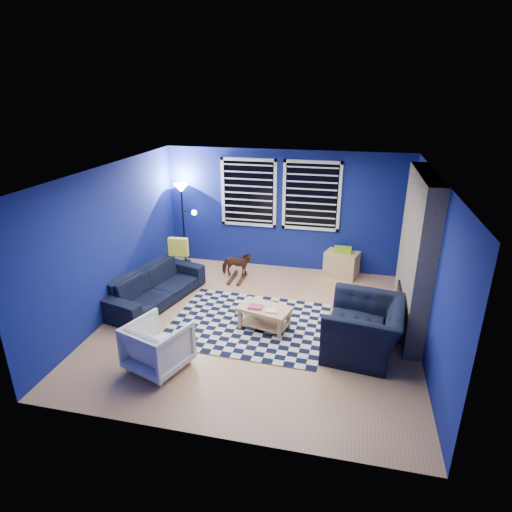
{
  "coord_description": "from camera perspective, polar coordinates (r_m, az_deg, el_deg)",
  "views": [
    {
      "loc": [
        1.33,
        -5.99,
        3.64
      ],
      "look_at": [
        -0.1,
        0.3,
        1.08
      ],
      "focal_mm": 30.0,
      "sensor_mm": 36.0,
      "label": 1
    }
  ],
  "objects": [
    {
      "name": "fireplace",
      "position": [
        7.01,
        20.39,
        -0.2
      ],
      "size": [
        0.65,
        2.0,
        2.5
      ],
      "color": "gray",
      "rests_on": "floor"
    },
    {
      "name": "sofa",
      "position": [
        7.92,
        -13.31,
        -3.97
      ],
      "size": [
        2.19,
        1.28,
        0.6
      ],
      "primitive_type": "imported",
      "rotation": [
        0.0,
        0.0,
        1.32
      ],
      "color": "black",
      "rests_on": "floor"
    },
    {
      "name": "tv",
      "position": [
        8.38,
        20.04,
        4.77
      ],
      "size": [
        0.07,
        1.0,
        0.58
      ],
      "color": "black",
      "rests_on": "wall_right"
    },
    {
      "name": "rug",
      "position": [
        7.14,
        -0.97,
        -8.97
      ],
      "size": [
        2.58,
        2.1,
        0.02
      ],
      "primitive_type": "cube",
      "rotation": [
        0.0,
        0.0,
        -0.04
      ],
      "color": "black",
      "rests_on": "floor"
    },
    {
      "name": "rocking_horse",
      "position": [
        8.56,
        -2.58,
        -1.17
      ],
      "size": [
        0.39,
        0.65,
        0.51
      ],
      "primitive_type": "imported",
      "rotation": [
        0.0,
        0.0,
        1.76
      ],
      "color": "#422915",
      "rests_on": "floor"
    },
    {
      "name": "armchair_big",
      "position": [
        6.46,
        14.17,
        -9.31
      ],
      "size": [
        1.33,
        1.2,
        0.78
      ],
      "primitive_type": "imported",
      "rotation": [
        0.0,
        0.0,
        -1.7
      ],
      "color": "black",
      "rests_on": "floor"
    },
    {
      "name": "throw_pillow",
      "position": [
        8.35,
        -10.31,
        1.2
      ],
      "size": [
        0.38,
        0.14,
        0.36
      ],
      "primitive_type": "cube",
      "rotation": [
        0.0,
        0.0,
        0.08
      ],
      "color": "yellow",
      "rests_on": "sofa"
    },
    {
      "name": "window_left",
      "position": [
        8.94,
        -0.99,
        8.42
      ],
      "size": [
        1.17,
        0.06,
        1.42
      ],
      "color": "black",
      "rests_on": "wall_back"
    },
    {
      "name": "armchair_bent",
      "position": [
        6.12,
        -12.92,
        -11.57
      ],
      "size": [
        0.95,
        0.96,
        0.69
      ],
      "primitive_type": "imported",
      "rotation": [
        0.0,
        0.0,
        2.8
      ],
      "color": "gray",
      "rests_on": "floor"
    },
    {
      "name": "wall_left",
      "position": [
        7.5,
        -18.71,
        1.85
      ],
      "size": [
        0.0,
        5.0,
        5.0
      ],
      "primitive_type": "plane",
      "rotation": [
        1.57,
        0.0,
        1.57
      ],
      "color": "navy",
      "rests_on": "floor"
    },
    {
      "name": "coffee_table",
      "position": [
        6.87,
        1.11,
        -7.65
      ],
      "size": [
        0.91,
        0.66,
        0.41
      ],
      "rotation": [
        0.0,
        0.0,
        -0.25
      ],
      "color": "tan",
      "rests_on": "rug"
    },
    {
      "name": "ceiling",
      "position": [
        6.24,
        0.3,
        11.09
      ],
      "size": [
        5.0,
        5.0,
        0.0
      ],
      "primitive_type": "plane",
      "rotation": [
        3.14,
        0.0,
        0.0
      ],
      "color": "white",
      "rests_on": "wall_back"
    },
    {
      "name": "floor_lamp",
      "position": [
        9.2,
        -9.76,
        7.46
      ],
      "size": [
        0.48,
        0.29,
        1.76
      ],
      "color": "black",
      "rests_on": "floor"
    },
    {
      "name": "wall_back",
      "position": [
        8.92,
        3.79,
        6.03
      ],
      "size": [
        5.0,
        0.0,
        5.0
      ],
      "primitive_type": "plane",
      "rotation": [
        1.57,
        0.0,
        0.0
      ],
      "color": "navy",
      "rests_on": "floor"
    },
    {
      "name": "floor",
      "position": [
        7.14,
        0.26,
        -9.06
      ],
      "size": [
        5.0,
        5.0,
        0.0
      ],
      "primitive_type": "plane",
      "color": "tan",
      "rests_on": "ground"
    },
    {
      "name": "cabinet",
      "position": [
        8.9,
        11.34,
        -1.02
      ],
      "size": [
        0.74,
        0.6,
        0.63
      ],
      "rotation": [
        0.0,
        0.0,
        -0.3
      ],
      "color": "tan",
      "rests_on": "floor"
    },
    {
      "name": "wall_right",
      "position": [
        6.56,
        22.13,
        -1.45
      ],
      "size": [
        0.0,
        5.0,
        5.0
      ],
      "primitive_type": "plane",
      "rotation": [
        1.57,
        0.0,
        -1.57
      ],
      "color": "navy",
      "rests_on": "floor"
    },
    {
      "name": "window_right",
      "position": [
        8.73,
        7.4,
        7.92
      ],
      "size": [
        1.17,
        0.06,
        1.42
      ],
      "color": "black",
      "rests_on": "wall_back"
    }
  ]
}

